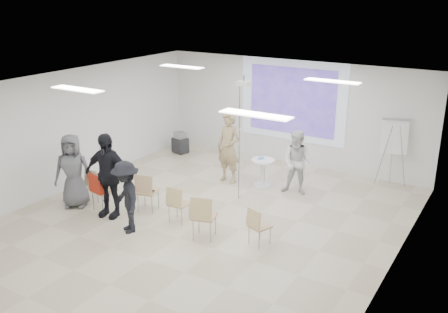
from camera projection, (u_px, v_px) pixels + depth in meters
The scene contains 30 objects.
floor at pixel (205, 222), 11.07m from camera, with size 8.00×9.00×0.10m, color beige.
ceiling at pixel (203, 83), 10.07m from camera, with size 8.00×9.00×0.10m, color white.
wall_back at pixel (293, 112), 14.24m from camera, with size 8.00×0.10×3.00m, color silver.
wall_left at pixel (71, 129), 12.58m from camera, with size 0.10×9.00×3.00m, color silver.
wall_right at pixel (400, 195), 8.56m from camera, with size 0.10×9.00×3.00m, color silver.
projection_halo at pixel (292, 101), 14.08m from camera, with size 3.20×0.01×2.30m, color silver.
projection_image at pixel (292, 101), 14.07m from camera, with size 2.60×0.01×1.90m, color #482FA2.
pedestal_table at pixel (263, 171), 12.82m from camera, with size 0.71×0.71×0.74m.
player_left at pixel (229, 143), 12.91m from camera, with size 0.77×0.52×2.12m, color tan.
player_right at pixel (298, 159), 12.20m from camera, with size 0.86×0.69×1.79m, color silver.
controller_left at pixel (240, 129), 12.91m from camera, with size 0.04×0.13×0.04m, color white.
controller_right at pixel (296, 143), 12.39m from camera, with size 0.04×0.13×0.04m, color white.
chair_far_left at pixel (94, 182), 11.91m from camera, with size 0.38×0.41×0.81m.
chair_left_mid at pixel (100, 188), 11.30m from camera, with size 0.54×0.57×0.98m.
chair_left_inner at pixel (146, 189), 11.29m from camera, with size 0.53×0.56×0.92m.
chair_center at pixel (177, 202), 10.76m from camera, with size 0.43×0.45×0.84m.
chair_right_inner at pixel (203, 214), 10.00m from camera, with size 0.57×0.59×0.96m.
chair_right_far at pixel (257, 224), 9.81m from camera, with size 0.48×0.50×0.79m.
red_jacket at pixel (96, 184), 11.13m from camera, with size 0.44×0.10×0.42m, color #B52916.
laptop at pixel (148, 190), 11.39m from camera, with size 0.34×0.25×0.03m, color black.
audience_left at pixel (107, 169), 10.92m from camera, with size 1.28×0.77×2.21m, color black.
audience_mid at pixel (126, 193), 10.26m from camera, with size 1.14×0.62×1.76m, color black.
audience_outer at pixel (73, 167), 11.45m from camera, with size 0.95×0.63×1.96m, color #5A5B5F.
flipchart_easel at pixel (394, 137), 12.55m from camera, with size 0.74×0.59×1.79m.
av_cart at pixel (180, 143), 15.45m from camera, with size 0.52×0.46×0.67m.
ceiling_projector at pixel (244, 89), 11.34m from camera, with size 0.30×0.25×3.00m.
fluor_panel_nw at pixel (182, 67), 12.70m from camera, with size 1.20×0.30×0.02m, color white.
fluor_panel_ne at pixel (332, 81), 10.72m from camera, with size 1.20×0.30×0.02m, color white.
fluor_panel_sw at pixel (77, 89), 9.88m from camera, with size 1.20×0.30×0.02m, color white.
fluor_panel_se at pixel (256, 115), 7.90m from camera, with size 1.20×0.30×0.02m, color white.
Camera 1 is at (5.60, -8.32, 4.87)m, focal length 40.00 mm.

